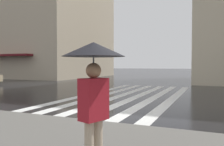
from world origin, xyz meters
TOP-DOWN VIEW (x-y plane):
  - ground_plane at (0.00, 0.00)m, footprint 220.00×220.00m
  - zebra_crossing at (4.00, 0.83)m, footprint 13.00×5.50m
  - haussmann_block_mid at (20.69, 23.80)m, footprint 17.59×22.72m
  - pedestrian_in_red_jacket at (-6.21, -2.04)m, footprint 0.91×0.91m

SIDE VIEW (x-z plane):
  - ground_plane at x=0.00m, z-range 0.00..0.00m
  - zebra_crossing at x=4.00m, z-range 0.00..0.01m
  - pedestrian_in_red_jacket at x=-6.21m, z-range 0.71..2.68m
  - haussmann_block_mid at x=20.69m, z-range -0.22..20.96m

